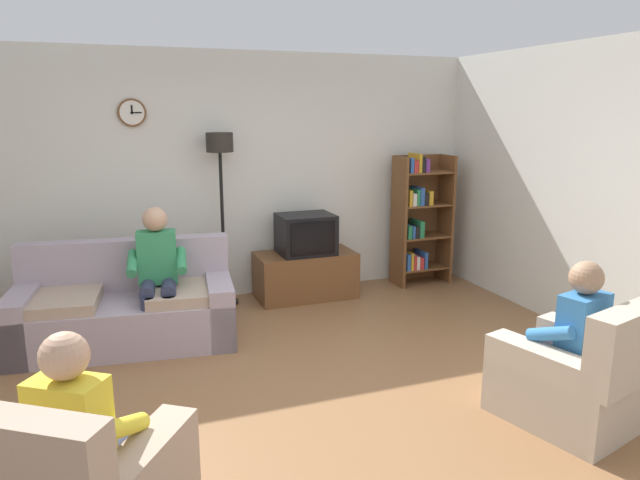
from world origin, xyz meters
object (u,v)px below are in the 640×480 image
(armchair_near_bookshelf, at_px, (576,380))
(person_in_right_armchair, at_px, (569,332))
(tv, at_px, (306,234))
(floor_lamp, at_px, (221,171))
(couch, at_px, (126,310))
(person_on_couch, at_px, (157,269))
(bookshelf, at_px, (418,217))
(person_in_left_armchair, at_px, (84,428))
(tv_stand, at_px, (305,275))

(armchair_near_bookshelf, height_order, person_in_right_armchair, person_in_right_armchair)
(tv, height_order, person_in_right_armchair, person_in_right_armchair)
(armchair_near_bookshelf, bearing_deg, floor_lamp, 118.38)
(couch, height_order, tv, tv)
(floor_lamp, relative_size, person_on_couch, 1.49)
(armchair_near_bookshelf, xyz_separation_m, person_on_couch, (-2.52, 2.37, 0.41))
(bookshelf, distance_m, floor_lamp, 2.45)
(tv, xyz_separation_m, person_in_left_armchair, (-2.22, -3.20, -0.13))
(tv_stand, bearing_deg, armchair_near_bookshelf, -74.75)
(couch, xyz_separation_m, bookshelf, (3.42, 0.75, 0.50))
(couch, distance_m, person_on_couch, 0.50)
(tv, xyz_separation_m, floor_lamp, (-0.90, 0.12, 0.71))
(tv_stand, xyz_separation_m, person_on_couch, (-1.66, -0.79, 0.44))
(tv_stand, relative_size, armchair_near_bookshelf, 1.04)
(bookshelf, distance_m, person_in_left_armchair, 4.94)
(floor_lamp, bearing_deg, person_on_couch, -130.82)
(armchair_near_bookshelf, xyz_separation_m, person_in_left_armchair, (-3.08, -0.07, 0.32))
(bookshelf, bearing_deg, person_on_couch, -164.70)
(armchair_near_bookshelf, bearing_deg, tv, 105.37)
(person_in_left_armchair, bearing_deg, couch, 84.05)
(tv_stand, relative_size, tv, 1.83)
(person_on_couch, bearing_deg, armchair_near_bookshelf, -43.19)
(armchair_near_bookshelf, bearing_deg, bookshelf, 79.36)
(bookshelf, bearing_deg, armchair_near_bookshelf, -100.64)
(person_in_right_armchair, bearing_deg, tv, 105.37)
(bookshelf, height_order, floor_lamp, floor_lamp)
(bookshelf, xyz_separation_m, person_in_left_armchair, (-3.68, -3.29, -0.21))
(person_in_left_armchair, bearing_deg, bookshelf, 41.77)
(tv_stand, xyz_separation_m, person_in_right_armchair, (0.84, -3.07, 0.35))
(tv_stand, distance_m, floor_lamp, 1.49)
(tv, relative_size, floor_lamp, 0.32)
(couch, bearing_deg, person_in_right_armchair, -40.58)
(person_on_couch, bearing_deg, tv, 24.64)
(bookshelf, height_order, person_on_couch, bookshelf)
(floor_lamp, relative_size, person_in_left_armchair, 1.65)
(couch, distance_m, floor_lamp, 1.74)
(bookshelf, bearing_deg, person_in_right_armchair, -101.34)
(bookshelf, relative_size, person_in_left_armchair, 1.41)
(tv_stand, relative_size, person_in_right_armchair, 0.98)
(person_on_couch, distance_m, person_in_right_armchair, 3.38)
(tv, xyz_separation_m, armchair_near_bookshelf, (0.86, -3.13, -0.45))
(tv, distance_m, bookshelf, 1.47)
(armchair_near_bookshelf, distance_m, person_in_left_armchair, 3.09)
(person_on_couch, bearing_deg, person_in_left_armchair, -102.90)
(couch, xyz_separation_m, tv, (1.95, 0.65, 0.42))
(tv_stand, xyz_separation_m, tv, (0.00, -0.02, 0.48))
(tv, distance_m, armchair_near_bookshelf, 3.27)
(bookshelf, bearing_deg, person_in_left_armchair, -138.23)
(person_in_right_armchair, bearing_deg, person_on_couch, 137.60)
(couch, distance_m, person_in_left_armchair, 2.57)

